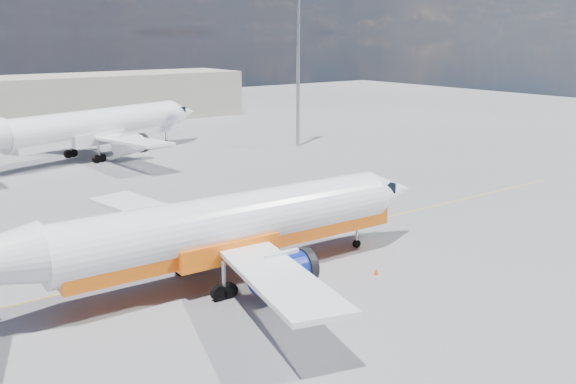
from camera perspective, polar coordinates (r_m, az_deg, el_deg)
ground at (r=43.88m, az=0.22°, el=-5.83°), size 240.00×240.00×0.00m
taxi_line at (r=46.17m, az=-2.03°, el=-4.81°), size 70.00×0.15×0.01m
terminal_main at (r=112.53m, az=-21.45°, el=7.49°), size 70.00×14.00×8.00m
main_jet at (r=38.78m, az=-6.37°, el=-3.26°), size 34.03×26.92×10.32m
second_jet at (r=80.92m, az=-17.20°, el=5.48°), size 37.27×28.33×11.31m
gse_tug at (r=58.43m, az=7.89°, el=-0.04°), size 2.60×1.71×1.79m
traffic_cone at (r=41.05m, az=7.87°, el=-7.04°), size 0.35×0.35×0.49m
floodlight_mast at (r=85.38m, az=0.91°, el=12.98°), size 1.63×1.63×22.31m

